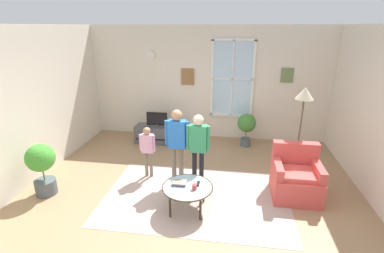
{
  "coord_description": "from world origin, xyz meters",
  "views": [
    {
      "loc": [
        0.62,
        -3.74,
        2.74
      ],
      "look_at": [
        -0.06,
        0.87,
        1.05
      ],
      "focal_mm": 26.25,
      "sensor_mm": 36.0,
      "label": 1
    }
  ],
  "objects_px": {
    "person_blue_shirt": "(177,138)",
    "potted_plant_corner": "(42,165)",
    "television": "(157,119)",
    "potted_plant_by_window": "(247,125)",
    "armchair": "(296,178)",
    "coffee_table": "(188,188)",
    "tv_stand": "(158,134)",
    "person_green_shirt": "(198,143)",
    "book_stack": "(179,183)",
    "cup": "(194,187)",
    "remote_near_books": "(198,184)",
    "floor_lamp": "(304,103)",
    "person_pink_shirt": "(148,146)"
  },
  "relations": [
    {
      "from": "armchair",
      "to": "floor_lamp",
      "type": "xyz_separation_m",
      "value": [
        0.14,
        0.74,
        1.12
      ]
    },
    {
      "from": "potted_plant_by_window",
      "to": "potted_plant_corner",
      "type": "bearing_deg",
      "value": -143.21
    },
    {
      "from": "person_blue_shirt",
      "to": "potted_plant_by_window",
      "type": "distance_m",
      "value": 2.31
    },
    {
      "from": "tv_stand",
      "to": "person_blue_shirt",
      "type": "distance_m",
      "value": 2.09
    },
    {
      "from": "armchair",
      "to": "floor_lamp",
      "type": "bearing_deg",
      "value": 78.95
    },
    {
      "from": "cup",
      "to": "potted_plant_corner",
      "type": "relative_size",
      "value": 0.09
    },
    {
      "from": "remote_near_books",
      "to": "floor_lamp",
      "type": "height_order",
      "value": "floor_lamp"
    },
    {
      "from": "cup",
      "to": "person_green_shirt",
      "type": "xyz_separation_m",
      "value": [
        -0.04,
        0.78,
        0.39
      ]
    },
    {
      "from": "potted_plant_by_window",
      "to": "potted_plant_corner",
      "type": "relative_size",
      "value": 0.87
    },
    {
      "from": "television",
      "to": "floor_lamp",
      "type": "height_order",
      "value": "floor_lamp"
    },
    {
      "from": "person_blue_shirt",
      "to": "potted_plant_corner",
      "type": "distance_m",
      "value": 2.3
    },
    {
      "from": "person_pink_shirt",
      "to": "potted_plant_corner",
      "type": "distance_m",
      "value": 1.79
    },
    {
      "from": "person_green_shirt",
      "to": "book_stack",
      "type": "bearing_deg",
      "value": -107.06
    },
    {
      "from": "potted_plant_corner",
      "to": "remote_near_books",
      "type": "bearing_deg",
      "value": 0.24
    },
    {
      "from": "armchair",
      "to": "coffee_table",
      "type": "xyz_separation_m",
      "value": [
        -1.73,
        -0.66,
        0.06
      ]
    },
    {
      "from": "potted_plant_by_window",
      "to": "armchair",
      "type": "bearing_deg",
      "value": -69.38
    },
    {
      "from": "floor_lamp",
      "to": "armchair",
      "type": "bearing_deg",
      "value": -101.05
    },
    {
      "from": "tv_stand",
      "to": "potted_plant_corner",
      "type": "relative_size",
      "value": 1.17
    },
    {
      "from": "tv_stand",
      "to": "potted_plant_by_window",
      "type": "distance_m",
      "value": 2.17
    },
    {
      "from": "person_blue_shirt",
      "to": "floor_lamp",
      "type": "bearing_deg",
      "value": 15.83
    },
    {
      "from": "floor_lamp",
      "to": "television",
      "type": "bearing_deg",
      "value": 158.98
    },
    {
      "from": "person_pink_shirt",
      "to": "person_green_shirt",
      "type": "bearing_deg",
      "value": -11.56
    },
    {
      "from": "armchair",
      "to": "person_blue_shirt",
      "type": "distance_m",
      "value": 2.12
    },
    {
      "from": "coffee_table",
      "to": "armchair",
      "type": "bearing_deg",
      "value": 20.85
    },
    {
      "from": "coffee_table",
      "to": "tv_stand",
      "type": "bearing_deg",
      "value": 114.47
    },
    {
      "from": "person_blue_shirt",
      "to": "potted_plant_by_window",
      "type": "xyz_separation_m",
      "value": [
        1.29,
        1.89,
        -0.35
      ]
    },
    {
      "from": "television",
      "to": "potted_plant_corner",
      "type": "height_order",
      "value": "potted_plant_corner"
    },
    {
      "from": "cup",
      "to": "person_pink_shirt",
      "type": "distance_m",
      "value": 1.42
    },
    {
      "from": "television",
      "to": "person_blue_shirt",
      "type": "height_order",
      "value": "person_blue_shirt"
    },
    {
      "from": "cup",
      "to": "person_pink_shirt",
      "type": "xyz_separation_m",
      "value": [
        -1.01,
        0.97,
        0.18
      ]
    },
    {
      "from": "television",
      "to": "remote_near_books",
      "type": "distance_m",
      "value": 2.81
    },
    {
      "from": "person_pink_shirt",
      "to": "floor_lamp",
      "type": "xyz_separation_m",
      "value": [
        2.77,
        0.48,
        0.82
      ]
    },
    {
      "from": "coffee_table",
      "to": "person_pink_shirt",
      "type": "bearing_deg",
      "value": 134.44
    },
    {
      "from": "tv_stand",
      "to": "person_green_shirt",
      "type": "distance_m",
      "value": 2.31
    },
    {
      "from": "television",
      "to": "person_pink_shirt",
      "type": "distance_m",
      "value": 1.67
    },
    {
      "from": "tv_stand",
      "to": "armchair",
      "type": "xyz_separation_m",
      "value": [
        2.9,
        -1.91,
        0.11
      ]
    },
    {
      "from": "armchair",
      "to": "potted_plant_corner",
      "type": "height_order",
      "value": "potted_plant_corner"
    },
    {
      "from": "armchair",
      "to": "cup",
      "type": "bearing_deg",
      "value": -156.08
    },
    {
      "from": "armchair",
      "to": "person_green_shirt",
      "type": "distance_m",
      "value": 1.74
    },
    {
      "from": "coffee_table",
      "to": "person_blue_shirt",
      "type": "height_order",
      "value": "person_blue_shirt"
    },
    {
      "from": "television",
      "to": "person_blue_shirt",
      "type": "xyz_separation_m",
      "value": [
        0.86,
        -1.79,
        0.27
      ]
    },
    {
      "from": "remote_near_books",
      "to": "potted_plant_by_window",
      "type": "bearing_deg",
      "value": 72.22
    },
    {
      "from": "person_green_shirt",
      "to": "cup",
      "type": "bearing_deg",
      "value": -86.71
    },
    {
      "from": "person_blue_shirt",
      "to": "person_pink_shirt",
      "type": "xyz_separation_m",
      "value": [
        -0.59,
        0.14,
        -0.25
      ]
    },
    {
      "from": "armchair",
      "to": "floor_lamp",
      "type": "height_order",
      "value": "floor_lamp"
    },
    {
      "from": "person_pink_shirt",
      "to": "book_stack",
      "type": "bearing_deg",
      "value": -48.58
    },
    {
      "from": "potted_plant_corner",
      "to": "television",
      "type": "bearing_deg",
      "value": 62.23
    },
    {
      "from": "armchair",
      "to": "coffee_table",
      "type": "bearing_deg",
      "value": -159.15
    },
    {
      "from": "cup",
      "to": "person_pink_shirt",
      "type": "bearing_deg",
      "value": 136.15
    },
    {
      "from": "television",
      "to": "potted_plant_by_window",
      "type": "relative_size",
      "value": 0.63
    }
  ]
}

